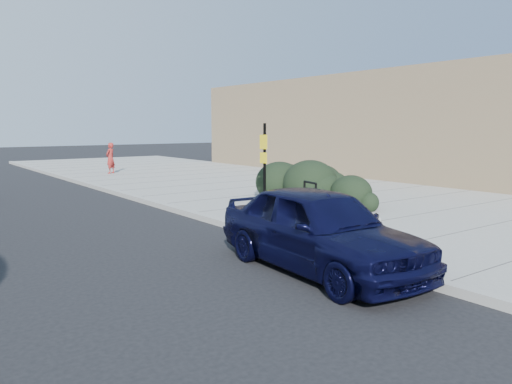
{
  "coord_description": "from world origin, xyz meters",
  "views": [
    {
      "loc": [
        -6.95,
        -8.33,
        2.6
      ],
      "look_at": [
        0.26,
        1.4,
        1.0
      ],
      "focal_mm": 35.0,
      "sensor_mm": 36.0,
      "label": 1
    }
  ],
  "objects_px": {
    "bench": "(333,220)",
    "sign_post": "(264,161)",
    "sedan_navy": "(319,229)",
    "bike_rack": "(310,195)",
    "pedestrian": "(110,158)"
  },
  "relations": [
    {
      "from": "bench",
      "to": "sign_post",
      "type": "xyz_separation_m",
      "value": [
        1.23,
        4.03,
        0.98
      ]
    },
    {
      "from": "sedan_navy",
      "to": "sign_post",
      "type": "bearing_deg",
      "value": 66.75
    },
    {
      "from": "bike_rack",
      "to": "pedestrian",
      "type": "bearing_deg",
      "value": 100.86
    },
    {
      "from": "sedan_navy",
      "to": "pedestrian",
      "type": "relative_size",
      "value": 2.83
    },
    {
      "from": "sedan_navy",
      "to": "pedestrian",
      "type": "xyz_separation_m",
      "value": [
        3.2,
        18.98,
        0.18
      ]
    },
    {
      "from": "bike_rack",
      "to": "sedan_navy",
      "type": "relative_size",
      "value": 0.21
    },
    {
      "from": "bike_rack",
      "to": "bench",
      "type": "bearing_deg",
      "value": -112.26
    },
    {
      "from": "bench",
      "to": "sedan_navy",
      "type": "height_order",
      "value": "sedan_navy"
    },
    {
      "from": "bike_rack",
      "to": "sign_post",
      "type": "distance_m",
      "value": 1.75
    },
    {
      "from": "sedan_navy",
      "to": "pedestrian",
      "type": "distance_m",
      "value": 19.25
    },
    {
      "from": "pedestrian",
      "to": "sedan_navy",
      "type": "bearing_deg",
      "value": 46.15
    },
    {
      "from": "bench",
      "to": "sedan_navy",
      "type": "xyz_separation_m",
      "value": [
        -1.4,
        -1.03,
        0.16
      ]
    },
    {
      "from": "bench",
      "to": "pedestrian",
      "type": "relative_size",
      "value": 1.22
    },
    {
      "from": "sign_post",
      "to": "pedestrian",
      "type": "relative_size",
      "value": 1.58
    },
    {
      "from": "bench",
      "to": "sign_post",
      "type": "relative_size",
      "value": 0.77
    }
  ]
}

